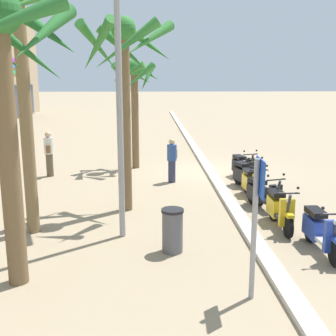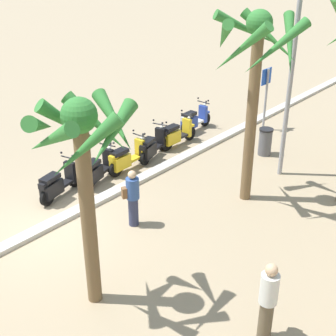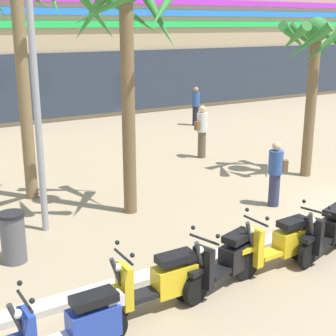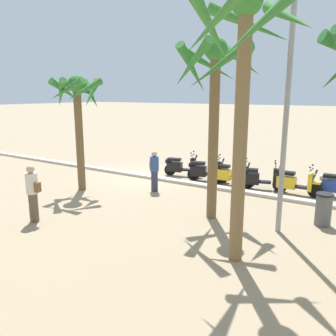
{
  "view_description": "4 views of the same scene",
  "coord_description": "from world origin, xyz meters",
  "px_view_note": "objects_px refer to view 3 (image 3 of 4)",
  "views": [
    {
      "loc": [
        -15.89,
        2.35,
        3.64
      ],
      "look_at": [
        -4.76,
        1.86,
        1.23
      ],
      "focal_mm": 44.44,
      "sensor_mm": 36.0,
      "label": 1
    },
    {
      "loc": [
        5.74,
        9.06,
        6.81
      ],
      "look_at": [
        -3.31,
        1.2,
        0.85
      ],
      "focal_mm": 50.3,
      "sensor_mm": 36.0,
      "label": 2
    },
    {
      "loc": [
        -9.54,
        -6.63,
        4.19
      ],
      "look_at": [
        -3.69,
        2.84,
        0.96
      ],
      "focal_mm": 53.22,
      "sensor_mm": 36.0,
      "label": 3
    },
    {
      "loc": [
        -8.85,
        12.09,
        3.71
      ],
      "look_at": [
        -2.79,
        2.63,
        1.26
      ],
      "focal_mm": 36.75,
      "sensor_mm": 36.0,
      "label": 4
    }
  ],
  "objects_px": {
    "scooter_yellow_second_in_line": "(280,243)",
    "scooter_black_mid_centre": "(328,231)",
    "pedestrian_by_palm_tree": "(202,130)",
    "pedestrian_window_shopping": "(276,172)",
    "pedestrian_strolling_near_curb": "(196,105)",
    "scooter_yellow_gap_after_mid": "(159,282)",
    "palm_tree_by_mall_entrance": "(126,33)",
    "palm_tree_far_corner": "(18,14)",
    "street_lamp": "(30,16)",
    "scooter_blue_last_in_row": "(74,327)",
    "litter_bin": "(13,237)",
    "scooter_black_far_back": "(227,260)",
    "palm_tree_mid_walkway": "(314,55)"
  },
  "relations": [
    {
      "from": "scooter_yellow_second_in_line",
      "to": "scooter_blue_last_in_row",
      "type": "bearing_deg",
      "value": -173.21
    },
    {
      "from": "scooter_yellow_gap_after_mid",
      "to": "scooter_blue_last_in_row",
      "type": "bearing_deg",
      "value": -164.66
    },
    {
      "from": "scooter_yellow_gap_after_mid",
      "to": "pedestrian_strolling_near_curb",
      "type": "xyz_separation_m",
      "value": [
        8.64,
        11.51,
        0.41
      ]
    },
    {
      "from": "scooter_black_far_back",
      "to": "pedestrian_window_shopping",
      "type": "xyz_separation_m",
      "value": [
        3.29,
        2.37,
        0.38
      ]
    },
    {
      "from": "pedestrian_strolling_near_curb",
      "to": "pedestrian_window_shopping",
      "type": "bearing_deg",
      "value": -113.85
    },
    {
      "from": "scooter_black_far_back",
      "to": "pedestrian_by_palm_tree",
      "type": "bearing_deg",
      "value": 57.54
    },
    {
      "from": "scooter_black_far_back",
      "to": "palm_tree_by_mall_entrance",
      "type": "relative_size",
      "value": 0.34
    },
    {
      "from": "scooter_black_mid_centre",
      "to": "street_lamp",
      "type": "distance_m",
      "value": 6.89
    },
    {
      "from": "scooter_yellow_gap_after_mid",
      "to": "palm_tree_by_mall_entrance",
      "type": "distance_m",
      "value": 5.45
    },
    {
      "from": "pedestrian_by_palm_tree",
      "to": "street_lamp",
      "type": "height_order",
      "value": "street_lamp"
    },
    {
      "from": "palm_tree_mid_walkway",
      "to": "litter_bin",
      "type": "distance_m",
      "value": 9.11
    },
    {
      "from": "scooter_yellow_gap_after_mid",
      "to": "pedestrian_by_palm_tree",
      "type": "distance_m",
      "value": 9.06
    },
    {
      "from": "palm_tree_mid_walkway",
      "to": "pedestrian_window_shopping",
      "type": "height_order",
      "value": "palm_tree_mid_walkway"
    },
    {
      "from": "palm_tree_far_corner",
      "to": "litter_bin",
      "type": "distance_m",
      "value": 5.28
    },
    {
      "from": "scooter_black_mid_centre",
      "to": "street_lamp",
      "type": "relative_size",
      "value": 0.25
    },
    {
      "from": "scooter_yellow_second_in_line",
      "to": "scooter_black_mid_centre",
      "type": "distance_m",
      "value": 1.15
    },
    {
      "from": "scooter_black_far_back",
      "to": "litter_bin",
      "type": "xyz_separation_m",
      "value": [
        -2.78,
        2.69,
        0.04
      ]
    },
    {
      "from": "scooter_black_mid_centre",
      "to": "pedestrian_by_palm_tree",
      "type": "bearing_deg",
      "value": 73.54
    },
    {
      "from": "palm_tree_by_mall_entrance",
      "to": "palm_tree_far_corner",
      "type": "xyz_separation_m",
      "value": [
        -1.62,
        2.15,
        0.41
      ]
    },
    {
      "from": "palm_tree_far_corner",
      "to": "pedestrian_strolling_near_curb",
      "type": "distance_m",
      "value": 10.93
    },
    {
      "from": "scooter_blue_last_in_row",
      "to": "scooter_yellow_gap_after_mid",
      "type": "xyz_separation_m",
      "value": [
        1.52,
        0.42,
        0.0
      ]
    },
    {
      "from": "pedestrian_window_shopping",
      "to": "scooter_yellow_gap_after_mid",
      "type": "bearing_deg",
      "value": -152.29
    },
    {
      "from": "scooter_blue_last_in_row",
      "to": "pedestrian_window_shopping",
      "type": "xyz_separation_m",
      "value": [
        6.15,
        2.85,
        0.38
      ]
    },
    {
      "from": "palm_tree_by_mall_entrance",
      "to": "litter_bin",
      "type": "relative_size",
      "value": 5.49
    },
    {
      "from": "scooter_black_mid_centre",
      "to": "pedestrian_window_shopping",
      "type": "xyz_separation_m",
      "value": [
        0.94,
        2.43,
        0.38
      ]
    },
    {
      "from": "palm_tree_by_mall_entrance",
      "to": "street_lamp",
      "type": "relative_size",
      "value": 0.73
    },
    {
      "from": "palm_tree_mid_walkway",
      "to": "palm_tree_far_corner",
      "type": "distance_m",
      "value": 7.64
    },
    {
      "from": "scooter_blue_last_in_row",
      "to": "palm_tree_by_mall_entrance",
      "type": "bearing_deg",
      "value": 54.64
    },
    {
      "from": "palm_tree_mid_walkway",
      "to": "litter_bin",
      "type": "relative_size",
      "value": 4.6
    },
    {
      "from": "palm_tree_by_mall_entrance",
      "to": "street_lamp",
      "type": "bearing_deg",
      "value": 179.64
    },
    {
      "from": "scooter_yellow_gap_after_mid",
      "to": "street_lamp",
      "type": "xyz_separation_m",
      "value": [
        -0.5,
        3.87,
        3.88
      ]
    },
    {
      "from": "scooter_yellow_gap_after_mid",
      "to": "palm_tree_mid_walkway",
      "type": "xyz_separation_m",
      "value": [
        7.12,
        3.8,
        2.93
      ]
    },
    {
      "from": "scooter_black_mid_centre",
      "to": "pedestrian_by_palm_tree",
      "type": "distance_m",
      "value": 7.31
    },
    {
      "from": "scooter_blue_last_in_row",
      "to": "palm_tree_far_corner",
      "type": "bearing_deg",
      "value": 77.64
    },
    {
      "from": "scooter_black_far_back",
      "to": "street_lamp",
      "type": "bearing_deg",
      "value": 115.69
    },
    {
      "from": "scooter_yellow_second_in_line",
      "to": "pedestrian_window_shopping",
      "type": "bearing_deg",
      "value": 48.48
    },
    {
      "from": "scooter_black_mid_centre",
      "to": "palm_tree_mid_walkway",
      "type": "relative_size",
      "value": 0.4
    },
    {
      "from": "pedestrian_strolling_near_curb",
      "to": "pedestrian_by_palm_tree",
      "type": "distance_m",
      "value": 5.36
    },
    {
      "from": "scooter_black_far_back",
      "to": "palm_tree_far_corner",
      "type": "distance_m",
      "value": 7.3
    },
    {
      "from": "scooter_black_mid_centre",
      "to": "palm_tree_far_corner",
      "type": "bearing_deg",
      "value": 122.27
    },
    {
      "from": "pedestrian_by_palm_tree",
      "to": "pedestrian_window_shopping",
      "type": "height_order",
      "value": "pedestrian_by_palm_tree"
    },
    {
      "from": "pedestrian_by_palm_tree",
      "to": "scooter_blue_last_in_row",
      "type": "bearing_deg",
      "value": -134.46
    },
    {
      "from": "scooter_black_mid_centre",
      "to": "pedestrian_strolling_near_curb",
      "type": "relative_size",
      "value": 1.07
    },
    {
      "from": "pedestrian_window_shopping",
      "to": "litter_bin",
      "type": "xyz_separation_m",
      "value": [
        -6.07,
        0.31,
        -0.34
      ]
    },
    {
      "from": "scooter_yellow_second_in_line",
      "to": "litter_bin",
      "type": "relative_size",
      "value": 1.95
    },
    {
      "from": "palm_tree_far_corner",
      "to": "scooter_yellow_gap_after_mid",
      "type": "bearing_deg",
      "value": -88.91
    },
    {
      "from": "scooter_blue_last_in_row",
      "to": "scooter_yellow_gap_after_mid",
      "type": "bearing_deg",
      "value": 15.34
    },
    {
      "from": "palm_tree_by_mall_entrance",
      "to": "pedestrian_by_palm_tree",
      "type": "distance_m",
      "value": 6.11
    },
    {
      "from": "palm_tree_mid_walkway",
      "to": "pedestrian_by_palm_tree",
      "type": "height_order",
      "value": "palm_tree_mid_walkway"
    },
    {
      "from": "pedestrian_by_palm_tree",
      "to": "pedestrian_window_shopping",
      "type": "bearing_deg",
      "value": -103.81
    }
  ]
}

